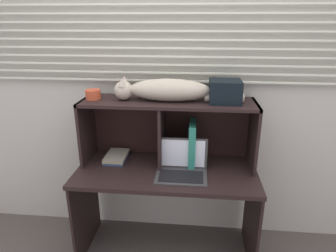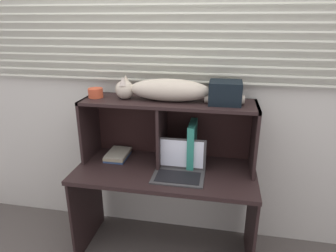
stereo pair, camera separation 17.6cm
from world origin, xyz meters
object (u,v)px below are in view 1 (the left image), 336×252
Objects in this scene: binder_upright at (192,143)px; small_basket at (93,94)px; storage_box at (225,91)px; book_stack at (116,157)px; laptop at (182,167)px; cat at (165,90)px.

binder_upright is 0.78m from small_basket.
small_basket is at bearing 180.00° from storage_box.
book_stack is (-0.57, -0.00, -0.13)m from binder_upright.
binder_upright is at bearing 0.02° from book_stack.
book_stack is 0.50m from small_basket.
laptop is 1.08× the size of binder_upright.
binder_upright reaches higher than book_stack.
binder_upright is (0.07, 0.17, 0.11)m from laptop.
binder_upright is 3.05× the size of small_basket.
small_basket reaches higher than book_stack.
storage_box reaches higher than small_basket.
cat is 0.51m from small_basket.
storage_box reaches higher than laptop.
cat is 0.64m from book_stack.
cat is 2.56× the size of laptop.
cat is at bearing -180.00° from storage_box.
laptop is at bearing -110.99° from binder_upright.
binder_upright is at bearing 0.00° from cat.
storage_box is (0.77, 0.00, 0.52)m from book_stack.
cat is 4.21× the size of storage_box.
small_basket is (-0.70, 0.00, 0.34)m from binder_upright.
cat is 0.40m from storage_box.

